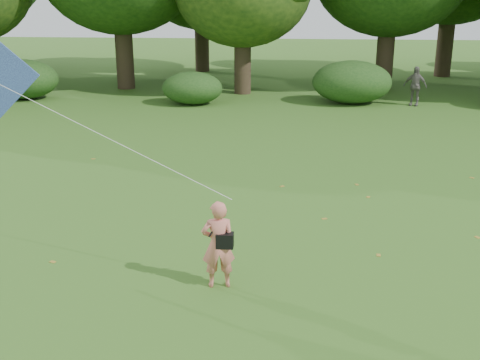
{
  "coord_description": "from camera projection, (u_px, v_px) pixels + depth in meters",
  "views": [
    {
      "loc": [
        0.14,
        -8.95,
        5.12
      ],
      "look_at": [
        -0.72,
        2.0,
        1.5
      ],
      "focal_mm": 45.0,
      "sensor_mm": 36.0,
      "label": 1
    }
  ],
  "objects": [
    {
      "name": "crossbody_bag",
      "position": [
        225.0,
        240.0,
        10.34
      ],
      "size": [
        0.43,
        0.2,
        0.67
      ],
      "color": "black",
      "rests_on": "ground"
    },
    {
      "name": "fallen_leaves",
      "position": [
        330.0,
        201.0,
        14.78
      ],
      "size": [
        11.44,
        7.11,
        0.01
      ],
      "color": "olive",
      "rests_on": "ground"
    },
    {
      "name": "ground",
      "position": [
        273.0,
        303.0,
        10.09
      ],
      "size": [
        100.0,
        100.0,
        0.0
      ],
      "primitive_type": "plane",
      "color": "#265114",
      "rests_on": "ground"
    },
    {
      "name": "shrub_band",
      "position": [
        267.0,
        84.0,
        26.54
      ],
      "size": [
        39.15,
        3.22,
        1.88
      ],
      "color": "#264919",
      "rests_on": "ground"
    },
    {
      "name": "man_kite_flyer",
      "position": [
        218.0,
        244.0,
        10.41
      ],
      "size": [
        0.64,
        0.48,
        1.6
      ],
      "primitive_type": "imported",
      "rotation": [
        0.0,
        0.0,
        3.32
      ],
      "color": "#D17162",
      "rests_on": "ground"
    },
    {
      "name": "bystander_right",
      "position": [
        415.0,
        86.0,
        26.02
      ],
      "size": [
        1.08,
        0.77,
        1.7
      ],
      "primitive_type": "imported",
      "rotation": [
        0.0,
        0.0,
        -0.4
      ],
      "color": "#66605A",
      "rests_on": "ground"
    }
  ]
}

